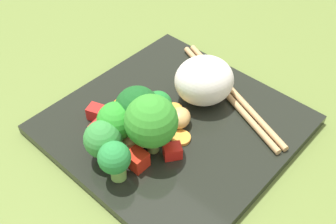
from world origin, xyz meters
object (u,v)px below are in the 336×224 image
at_px(carrot_slice_2, 181,138).
at_px(chopstick_pair, 230,93).
at_px(square_plate, 174,125).
at_px(rice_mound, 204,80).
at_px(broccoli_floret_5, 103,140).

height_order(carrot_slice_2, chopstick_pair, chopstick_pair).
distance_m(square_plate, carrot_slice_2, 0.03).
xyz_separation_m(carrot_slice_2, chopstick_pair, (0.10, 0.00, 0.00)).
bearing_deg(carrot_slice_2, square_plate, 56.99).
height_order(rice_mound, chopstick_pair, rice_mound).
height_order(broccoli_floret_5, carrot_slice_2, broccoli_floret_5).
relative_size(broccoli_floret_5, carrot_slice_2, 2.27).
xyz_separation_m(square_plate, carrot_slice_2, (-0.02, -0.03, 0.01)).
bearing_deg(rice_mound, carrot_slice_2, -160.52).
relative_size(square_plate, rice_mound, 3.59).
xyz_separation_m(broccoli_floret_5, chopstick_pair, (0.18, -0.04, -0.03)).
xyz_separation_m(broccoli_floret_5, carrot_slice_2, (0.08, -0.05, -0.03)).
distance_m(rice_mound, chopstick_pair, 0.05).
relative_size(rice_mound, chopstick_pair, 0.35).
bearing_deg(broccoli_floret_5, chopstick_pair, -12.69).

